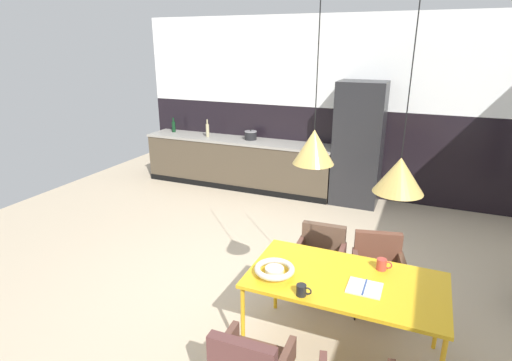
# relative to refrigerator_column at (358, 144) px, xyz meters

# --- Properties ---
(ground_plane) EXTENTS (9.23, 9.23, 0.00)m
(ground_plane) POSITION_rel_refrigerator_column_xyz_m (-0.56, -3.13, -0.99)
(ground_plane) COLOR #C0AD90
(back_wall_splashback_dark) EXTENTS (6.97, 0.12, 1.49)m
(back_wall_splashback_dark) POSITION_rel_refrigerator_column_xyz_m (-0.56, 0.36, -0.25)
(back_wall_splashback_dark) COLOR black
(back_wall_splashback_dark) RESTS_ON ground
(back_wall_panel_upper) EXTENTS (6.97, 0.12, 1.49)m
(back_wall_panel_upper) POSITION_rel_refrigerator_column_xyz_m (-0.56, 0.36, 1.25)
(back_wall_panel_upper) COLOR white
(back_wall_panel_upper) RESTS_ON back_wall_splashback_dark
(kitchen_counter) EXTENTS (3.53, 0.63, 0.89)m
(kitchen_counter) POSITION_rel_refrigerator_column_xyz_m (-2.14, -0.00, -0.55)
(kitchen_counter) COLOR #4D4132
(kitchen_counter) RESTS_ON ground
(refrigerator_column) EXTENTS (0.74, 0.60, 1.98)m
(refrigerator_column) POSITION_rel_refrigerator_column_xyz_m (0.00, 0.00, 0.00)
(refrigerator_column) COLOR #232326
(refrigerator_column) RESTS_ON ground
(dining_table) EXTENTS (1.55, 0.85, 0.74)m
(dining_table) POSITION_rel_refrigerator_column_xyz_m (0.53, -3.62, -0.30)
(dining_table) COLOR gold
(dining_table) RESTS_ON ground
(armchair_far_side) EXTENTS (0.57, 0.56, 0.76)m
(armchair_far_side) POSITION_rel_refrigerator_column_xyz_m (0.70, -2.80, -0.51)
(armchair_far_side) COLOR brown
(armchair_far_side) RESTS_ON ground
(armchair_by_stool) EXTENTS (0.51, 0.49, 0.73)m
(armchair_by_stool) POSITION_rel_refrigerator_column_xyz_m (0.13, -2.78, -0.52)
(armchair_by_stool) COLOR brown
(armchair_by_stool) RESTS_ON ground
(fruit_bowl) EXTENTS (0.33, 0.33, 0.08)m
(fruit_bowl) POSITION_rel_refrigerator_column_xyz_m (-0.01, -3.79, -0.20)
(fruit_bowl) COLOR silver
(fruit_bowl) RESTS_ON dining_table
(open_book) EXTENTS (0.26, 0.23, 0.02)m
(open_book) POSITION_rel_refrigerator_column_xyz_m (0.69, -3.70, -0.25)
(open_book) COLOR white
(open_book) RESTS_ON dining_table
(mug_dark_espresso) EXTENTS (0.12, 0.08, 0.09)m
(mug_dark_espresso) POSITION_rel_refrigerator_column_xyz_m (0.27, -3.97, -0.21)
(mug_dark_espresso) COLOR black
(mug_dark_espresso) RESTS_ON dining_table
(mug_tall_blue) EXTENTS (0.13, 0.08, 0.10)m
(mug_tall_blue) POSITION_rel_refrigerator_column_xyz_m (0.78, -3.36, -0.21)
(mug_tall_blue) COLOR #B23D33
(mug_tall_blue) RESTS_ON dining_table
(cooking_pot) EXTENTS (0.22, 0.22, 0.18)m
(cooking_pot) POSITION_rel_refrigerator_column_xyz_m (-1.92, 0.06, -0.03)
(cooking_pot) COLOR black
(cooking_pot) RESTS_ON kitchen_counter
(bottle_vinegar_dark) EXTENTS (0.06, 0.06, 0.32)m
(bottle_vinegar_dark) POSITION_rel_refrigerator_column_xyz_m (-2.74, -0.04, 0.02)
(bottle_vinegar_dark) COLOR tan
(bottle_vinegar_dark) RESTS_ON kitchen_counter
(bottle_oil_tall) EXTENTS (0.07, 0.07, 0.28)m
(bottle_oil_tall) POSITION_rel_refrigerator_column_xyz_m (-3.56, 0.08, 0.01)
(bottle_oil_tall) COLOR #0F3319
(bottle_oil_tall) RESTS_ON kitchen_counter
(pendant_lamp_over_table_near) EXTENTS (0.31, 0.31, 1.27)m
(pendant_lamp_over_table_near) POSITION_rel_refrigerator_column_xyz_m (0.22, -3.63, 0.81)
(pendant_lamp_over_table_near) COLOR black
(pendant_lamp_over_table_far) EXTENTS (0.36, 0.36, 1.42)m
(pendant_lamp_over_table_far) POSITION_rel_refrigerator_column_xyz_m (0.85, -3.60, 0.65)
(pendant_lamp_over_table_far) COLOR black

